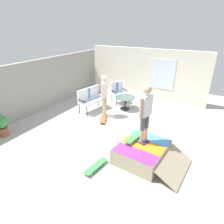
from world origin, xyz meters
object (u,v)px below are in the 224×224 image
patio_table (125,101)px  person_skater (146,111)px  patio_chair_near_house (118,90)px  skateboard_on_ramp (135,137)px  patio_bench (91,97)px  skateboard_by_bench (103,119)px  person_watching (104,93)px  skate_ramp (143,152)px  skateboard_spare (96,166)px  potted_plant (1,123)px

patio_table → person_skater: bearing=-145.5°
patio_chair_near_house → skateboard_on_ramp: size_ratio=1.24×
patio_bench → skateboard_by_bench: (-0.62, -1.01, -0.53)m
person_watching → skateboard_on_ramp: size_ratio=2.12×
skate_ramp → skateboard_spare: size_ratio=2.37×
skateboard_on_ramp → potted_plant: size_ratio=0.89×
patio_table → person_watching: (-1.10, 0.40, 0.62)m
person_skater → skateboard_on_ramp: person_skater is taller
person_skater → skateboard_by_bench: bearing=58.3°
person_watching → skateboard_by_bench: size_ratio=2.16×
skateboard_on_ramp → person_skater: bearing=-90.5°
patio_bench → skateboard_by_bench: bearing=-121.5°
skate_ramp → patio_bench: patio_bench is taller
skate_ramp → patio_chair_near_house: patio_chair_near_house is taller
patio_table → person_skater: (-2.83, -1.95, 1.03)m
skate_ramp → skateboard_by_bench: size_ratio=2.41×
skate_ramp → person_skater: person_skater is taller
skate_ramp → person_skater: (0.14, 0.07, 1.20)m
patio_table → patio_chair_near_house: bearing=49.3°
person_watching → skate_ramp: bearing=-127.9°
patio_table → person_skater: person_skater is taller
patio_bench → person_skater: bearing=-121.7°
patio_table → skateboard_spare: (-3.96, -1.08, -0.32)m
patio_bench → patio_table: (0.86, -1.26, -0.21)m
patio_chair_near_house → skateboard_by_bench: size_ratio=1.27×
skateboard_spare → potted_plant: size_ratio=0.89×
patio_bench → skateboard_by_bench: 1.30m
person_watching → skateboard_spare: size_ratio=2.13×
patio_chair_near_house → person_skater: size_ratio=0.61×
patio_bench → skateboard_spare: bearing=-143.0°
skateboard_by_bench → skateboard_on_ramp: bearing=-125.1°
patio_bench → skate_ramp: bearing=-122.9°
skate_ramp → person_watching: bearing=52.1°
patio_bench → patio_table: size_ratio=1.47×
skateboard_by_bench → potted_plant: size_ratio=0.88×
skate_ramp → person_watching: person_watching is taller
skateboard_by_bench → person_watching: bearing=21.8°
patio_bench → patio_table: 1.54m
person_skater → skateboard_spare: bearing=142.7°
skate_ramp → person_watching: 3.15m
skateboard_spare → potted_plant: 3.73m
skate_ramp → skateboard_on_ramp: (0.15, 0.34, 0.32)m
skateboard_by_bench → skateboard_spare: bearing=-151.9°
patio_bench → potted_plant: bearing=157.3°
patio_chair_near_house → skateboard_by_bench: bearing=-168.8°
patio_chair_near_house → person_watching: size_ratio=0.59×
skate_ramp → potted_plant: bearing=104.0°
skateboard_spare → person_watching: bearing=27.3°
patio_bench → potted_plant: 3.55m
skateboard_by_bench → patio_chair_near_house: bearing=11.2°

